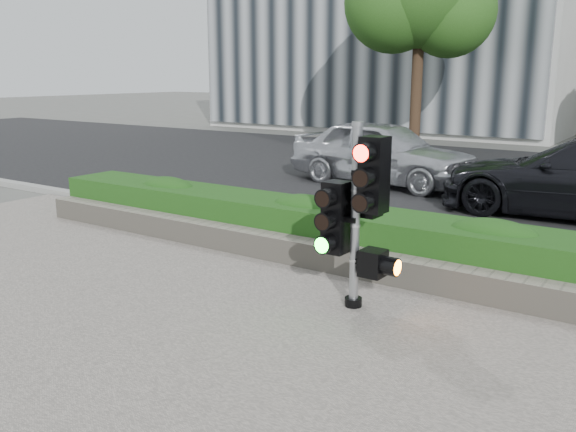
% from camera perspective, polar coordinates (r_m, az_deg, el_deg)
% --- Properties ---
extents(ground, '(120.00, 120.00, 0.00)m').
position_cam_1_polar(ground, '(6.41, -1.59, -10.32)').
color(ground, '#51514C').
rests_on(ground, ground).
extents(road, '(60.00, 13.00, 0.02)m').
position_cam_1_polar(road, '(15.38, 20.69, 2.81)').
color(road, black).
rests_on(road, ground).
extents(curb, '(60.00, 0.25, 0.12)m').
position_cam_1_polar(curb, '(8.99, 10.20, -3.15)').
color(curb, gray).
rests_on(curb, ground).
extents(stone_wall, '(12.00, 0.32, 0.34)m').
position_cam_1_polar(stone_wall, '(7.87, 6.51, -4.33)').
color(stone_wall, gray).
rests_on(stone_wall, sidewalk).
extents(hedge, '(12.00, 1.00, 0.68)m').
position_cam_1_polar(hedge, '(8.38, 8.61, -2.09)').
color(hedge, '#2B7223').
rests_on(hedge, sidewalk).
extents(traffic_signal, '(0.71, 0.52, 2.04)m').
position_cam_1_polar(traffic_signal, '(6.59, 6.69, 0.84)').
color(traffic_signal, black).
rests_on(traffic_signal, sidewalk).
extents(car_silver, '(4.57, 2.19, 1.51)m').
position_cam_1_polar(car_silver, '(14.42, 8.81, 5.94)').
color(car_silver, silver).
rests_on(car_silver, road).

